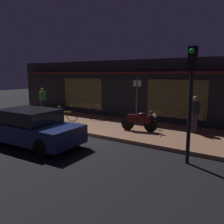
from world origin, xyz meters
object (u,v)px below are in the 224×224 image
object	(u,v)px
bicycle_extra	(101,113)
traffic_light_pole	(191,85)
person_photographer	(43,99)
motorcycle	(140,121)
person_bystander	(195,114)
parked_car_far	(32,127)
sign_post	(137,98)
bicycle_parked	(64,115)

from	to	relation	value
bicycle_extra	traffic_light_pole	xyz separation A→B (m)	(6.04, -3.64, 1.97)
bicycle_extra	traffic_light_pole	size ratio (longest dim) A/B	0.42
bicycle_extra	person_photographer	size ratio (longest dim) A/B	0.90
motorcycle	person_bystander	world-z (taller)	person_bystander
person_photographer	parked_car_far	distance (m)	7.32
motorcycle	parked_car_far	xyz separation A→B (m)	(-2.81, -3.84, 0.06)
motorcycle	parked_car_far	bearing A→B (deg)	-126.21
bicycle_extra	sign_post	distance (m)	2.47
motorcycle	sign_post	world-z (taller)	sign_post
bicycle_parked	person_photographer	size ratio (longest dim) A/B	0.93
parked_car_far	person_bystander	bearing A→B (deg)	44.81
motorcycle	sign_post	distance (m)	1.83
motorcycle	person_photographer	world-z (taller)	person_photographer
bicycle_parked	parked_car_far	world-z (taller)	parked_car_far
motorcycle	bicycle_parked	bearing A→B (deg)	-175.27
person_bystander	parked_car_far	bearing A→B (deg)	-135.19
person_photographer	traffic_light_pole	size ratio (longest dim) A/B	0.46
bicycle_extra	parked_car_far	world-z (taller)	parked_car_far
traffic_light_pole	motorcycle	bearing A→B (deg)	140.58
traffic_light_pole	person_photographer	bearing A→B (deg)	162.25
parked_car_far	motorcycle	bearing A→B (deg)	53.79
person_photographer	motorcycle	bearing A→B (deg)	-8.08
bicycle_extra	person_photographer	world-z (taller)	person_photographer
motorcycle	person_bystander	bearing A→B (deg)	27.10
person_photographer	parked_car_far	size ratio (longest dim) A/B	0.40
bicycle_parked	person_photographer	xyz separation A→B (m)	(-3.58, 1.54, 0.52)
motorcycle	person_photographer	xyz separation A→B (m)	(-8.15, 1.16, 0.38)
person_photographer	person_bystander	xyz separation A→B (m)	(10.33, -0.04, 0.00)
bicycle_extra	bicycle_parked	bearing A→B (deg)	-131.25
sign_post	traffic_light_pole	size ratio (longest dim) A/B	0.67
person_bystander	sign_post	world-z (taller)	sign_post
bicycle_parked	sign_post	distance (m)	4.20
motorcycle	person_bystander	distance (m)	2.48
traffic_light_pole	bicycle_parked	bearing A→B (deg)	165.00
bicycle_parked	parked_car_far	size ratio (longest dim) A/B	0.37
person_bystander	traffic_light_pole	xyz separation A→B (m)	(0.72, -3.49, 1.45)
traffic_light_pole	sign_post	bearing A→B (deg)	135.34
bicycle_extra	sign_post	xyz separation A→B (m)	(2.26, 0.09, 1.00)
person_bystander	person_photographer	bearing A→B (deg)	179.77
bicycle_parked	traffic_light_pole	world-z (taller)	traffic_light_pole
motorcycle	parked_car_far	size ratio (longest dim) A/B	0.40
person_bystander	sign_post	bearing A→B (deg)	175.59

